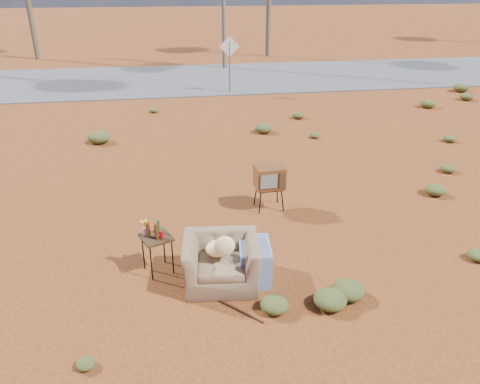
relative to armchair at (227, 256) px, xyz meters
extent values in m
plane|color=brown|center=(0.32, 0.59, -0.46)|extent=(140.00, 140.00, 0.00)
cube|color=#565659|center=(0.32, 15.59, -0.44)|extent=(140.00, 7.00, 0.04)
imported|color=brown|center=(-0.10, -0.01, 0.03)|extent=(1.19, 0.84, 0.98)
ellipsoid|color=#FAE598|center=(-0.15, 0.05, 0.11)|extent=(0.35, 0.35, 0.21)
ellipsoid|color=#FAE598|center=(-0.07, -0.20, 0.30)|extent=(0.31, 0.16, 0.31)
cube|color=navy|center=(0.43, 0.04, -0.17)|extent=(0.54, 0.77, 0.57)
cube|color=black|center=(1.16, 2.34, 0.00)|extent=(0.53, 0.41, 0.03)
cylinder|color=black|center=(0.94, 2.14, -0.23)|extent=(0.03, 0.03, 0.46)
cylinder|color=black|center=(1.40, 2.17, -0.23)|extent=(0.03, 0.03, 0.46)
cylinder|color=black|center=(0.92, 2.50, -0.23)|extent=(0.03, 0.03, 0.46)
cylinder|color=black|center=(1.38, 2.53, -0.23)|extent=(0.03, 0.03, 0.46)
cube|color=brown|center=(1.16, 2.34, 0.23)|extent=(0.59, 0.47, 0.44)
cube|color=slate|center=(1.10, 2.10, 0.23)|extent=(0.34, 0.04, 0.27)
cube|color=#472D19|center=(1.37, 2.12, 0.23)|extent=(0.13, 0.03, 0.31)
cube|color=#3A2415|center=(-1.05, 0.44, 0.16)|extent=(0.57, 0.57, 0.04)
cylinder|color=black|center=(-1.15, 0.22, -0.15)|extent=(0.02, 0.02, 0.61)
cylinder|color=black|center=(-0.82, 0.34, -0.15)|extent=(0.02, 0.02, 0.61)
cylinder|color=black|center=(-1.27, 0.54, -0.15)|extent=(0.02, 0.02, 0.61)
cylinder|color=black|center=(-0.95, 0.67, -0.15)|extent=(0.02, 0.02, 0.61)
cylinder|color=#4D210C|center=(-1.16, 0.45, 0.29)|extent=(0.06, 0.06, 0.23)
cylinder|color=#4D210C|center=(-1.04, 0.37, 0.30)|extent=(0.06, 0.06, 0.25)
cylinder|color=#2A5F29|center=(-1.00, 0.56, 0.28)|extent=(0.05, 0.05, 0.21)
cylinder|color=red|center=(-0.96, 0.38, 0.23)|extent=(0.06, 0.06, 0.11)
cylinder|color=silver|center=(-1.22, 0.52, 0.24)|extent=(0.07, 0.07, 0.12)
ellipsoid|color=yellow|center=(-1.22, 0.52, 0.39)|extent=(0.14, 0.14, 0.11)
cylinder|color=#4A2113|center=(-0.12, -0.55, -0.44)|extent=(0.96, 1.02, 0.04)
cylinder|color=brown|center=(1.82, 12.59, 0.54)|extent=(0.06, 0.06, 2.00)
cube|color=silver|center=(1.82, 12.59, 1.34)|extent=(0.78, 0.04, 0.78)
cylinder|color=brown|center=(-7.68, 22.59, 2.54)|extent=(0.28, 0.28, 6.00)
ellipsoid|color=#484F22|center=(4.82, 2.39, -0.34)|extent=(0.44, 0.44, 0.24)
ellipsoid|color=#484F22|center=(-2.68, 7.09, -0.29)|extent=(0.60, 0.60, 0.33)
ellipsoid|color=#484F22|center=(7.12, 5.59, -0.36)|extent=(0.36, 0.36, 0.20)
ellipsoid|color=#484F22|center=(3.52, 8.59, -0.35)|extent=(0.40, 0.40, 0.22)
ellipsoid|color=#484F22|center=(-1.18, 10.09, -0.37)|extent=(0.30, 0.30, 0.17)
camera|label=1|loc=(-0.77, -5.94, 3.84)|focal=35.00mm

